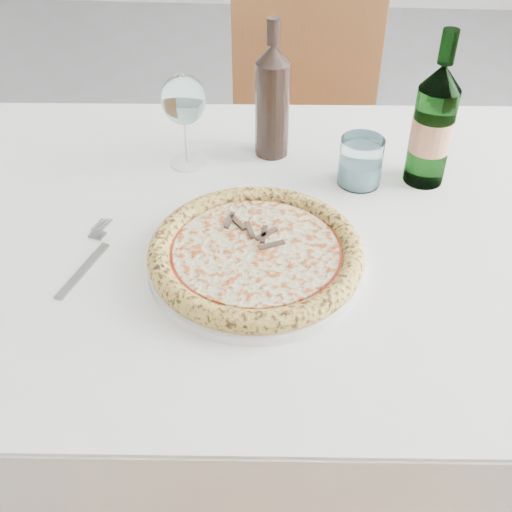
% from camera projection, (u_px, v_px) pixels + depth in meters
% --- Properties ---
extents(floor, '(5.00, 6.00, 0.02)m').
position_uv_depth(floor, '(210.00, 387.00, 1.74)').
color(floor, slate).
rests_on(floor, ground).
extents(dining_table, '(1.46, 0.91, 0.76)m').
position_uv_depth(dining_table, '(260.00, 268.00, 1.09)').
color(dining_table, brown).
rests_on(dining_table, floor).
extents(chair_far, '(0.46, 0.46, 0.93)m').
position_uv_depth(chair_far, '(297.00, 124.00, 1.74)').
color(chair_far, brown).
rests_on(chair_far, floor).
extents(plate, '(0.32, 0.32, 0.02)m').
position_uv_depth(plate, '(256.00, 262.00, 0.95)').
color(plate, white).
rests_on(plate, dining_table).
extents(pizza, '(0.32, 0.32, 0.03)m').
position_uv_depth(pizza, '(256.00, 253.00, 0.94)').
color(pizza, '#E29B61').
rests_on(pizza, plate).
extents(fork, '(0.05, 0.18, 0.00)m').
position_uv_depth(fork, '(88.00, 258.00, 0.96)').
color(fork, gray).
rests_on(fork, dining_table).
extents(wine_glass, '(0.08, 0.08, 0.17)m').
position_uv_depth(wine_glass, '(183.00, 102.00, 1.09)').
color(wine_glass, white).
rests_on(wine_glass, dining_table).
extents(tumbler, '(0.07, 0.07, 0.08)m').
position_uv_depth(tumbler, '(360.00, 164.00, 1.10)').
color(tumbler, white).
rests_on(tumbler, dining_table).
extents(beer_bottle, '(0.07, 0.07, 0.27)m').
position_uv_depth(beer_bottle, '(433.00, 125.00, 1.06)').
color(beer_bottle, '#336232').
rests_on(beer_bottle, dining_table).
extents(wine_bottle, '(0.06, 0.06, 0.25)m').
position_uv_depth(wine_bottle, '(272.00, 100.00, 1.13)').
color(wine_bottle, black).
rests_on(wine_bottle, dining_table).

